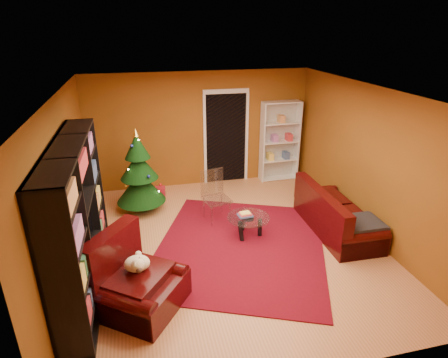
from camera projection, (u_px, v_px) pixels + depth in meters
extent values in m
cube|color=#B16D41|center=(229.00, 244.00, 6.52)|extent=(5.00, 5.50, 0.05)
cube|color=silver|center=(230.00, 91.00, 5.50)|extent=(5.00, 5.50, 0.05)
cube|color=brown|center=(200.00, 130.00, 8.50)|extent=(5.00, 0.05, 2.60)
cube|color=brown|center=(63.00, 189.00, 5.47)|extent=(0.05, 5.50, 2.60)
cube|color=brown|center=(369.00, 162.00, 6.55)|extent=(0.05, 5.50, 2.60)
cube|color=#5F0714|center=(241.00, 246.00, 6.41)|extent=(3.81, 4.05, 0.02)
cube|color=#257D73|center=(146.00, 199.00, 7.76)|extent=(0.39, 0.39, 0.32)
cube|color=maroon|center=(160.00, 192.00, 8.22)|extent=(0.24, 0.24, 0.22)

